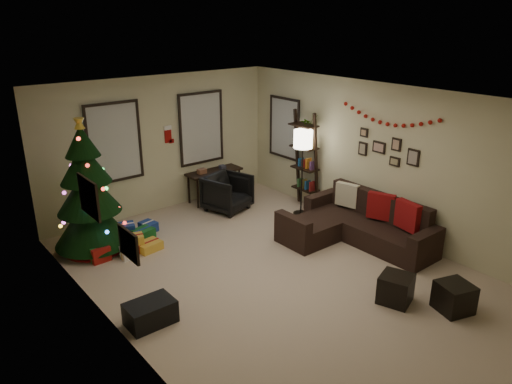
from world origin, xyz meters
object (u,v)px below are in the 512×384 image
at_px(bookshelf, 306,162).
at_px(desk_chair, 228,193).
at_px(desk, 214,174).
at_px(sofa, 356,226).
at_px(christmas_tree, 88,196).

bearing_deg(bookshelf, desk_chair, 147.76).
bearing_deg(desk, sofa, -76.16).
bearing_deg(desk_chair, christmas_tree, 163.55).
height_order(christmas_tree, desk, christmas_tree).
distance_m(christmas_tree, sofa, 4.59).
bearing_deg(sofa, bookshelf, 76.04).
distance_m(sofa, desk, 3.33).
bearing_deg(desk_chair, sofa, -86.52).
distance_m(christmas_tree, bookshelf, 4.24).
bearing_deg(desk, bookshelf, -50.81).
distance_m(sofa, desk_chair, 2.73).
bearing_deg(sofa, desk_chair, 109.64).
height_order(desk_chair, bookshelf, bookshelf).
height_order(christmas_tree, bookshelf, christmas_tree).
xyz_separation_m(sofa, bookshelf, (0.43, 1.72, 0.71)).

